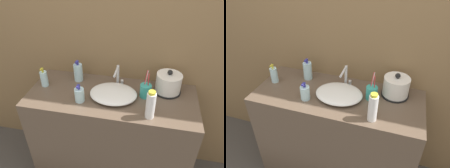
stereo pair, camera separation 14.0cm
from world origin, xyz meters
TOP-DOWN VIEW (x-y plane):
  - wall_back at (0.00, 0.54)m, footprint 6.00×0.04m
  - vanity_counter at (0.00, 0.26)m, footprint 1.26×0.52m
  - sink_basin at (0.02, 0.24)m, footprint 0.35×0.28m
  - faucet at (0.02, 0.40)m, footprint 0.06×0.16m
  - electric_kettle at (0.41, 0.39)m, footprint 0.20×0.20m
  - toothbrush_cup at (0.25, 0.30)m, footprint 0.08×0.08m
  - lotion_bottle at (-0.30, 0.41)m, footprint 0.07×0.07m
  - shampoo_bottle at (-0.54, 0.28)m, footprint 0.06×0.06m
  - mouthwash_bottle at (0.29, 0.08)m, footprint 0.06×0.06m
  - hand_cream_bottle at (-0.21, 0.15)m, footprint 0.07×0.07m

SIDE VIEW (x-z plane):
  - vanity_counter at x=0.00m, z-range 0.00..0.86m
  - sink_basin at x=0.02m, z-range 0.86..0.91m
  - toothbrush_cup at x=0.25m, z-range 0.80..1.01m
  - hand_cream_bottle at x=-0.21m, z-range 0.84..0.98m
  - shampoo_bottle at x=-0.54m, z-range 0.84..1.00m
  - electric_kettle at x=0.41m, z-range 0.83..1.02m
  - lotion_bottle at x=-0.30m, z-range 0.84..1.02m
  - faucet at x=0.02m, z-range 0.87..1.04m
  - mouthwash_bottle at x=0.29m, z-range 0.85..1.06m
  - wall_back at x=0.00m, z-range 0.00..2.60m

